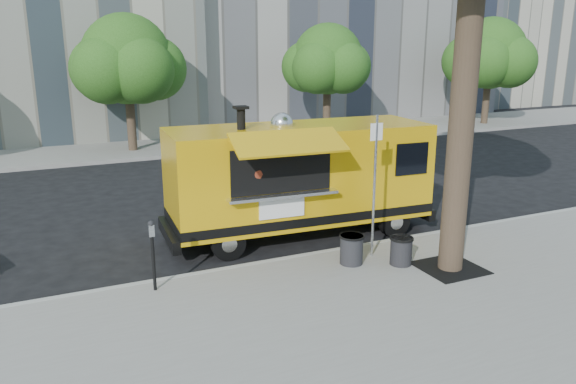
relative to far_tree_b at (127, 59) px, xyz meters
name	(u,v)px	position (x,y,z in m)	size (l,w,h in m)	color
ground	(276,249)	(1.00, -12.70, -3.83)	(120.00, 120.00, 0.00)	black
sidewalk	(373,324)	(1.00, -16.70, -3.76)	(60.00, 6.00, 0.15)	gray
curb	(293,260)	(1.00, -13.63, -3.76)	(60.00, 0.14, 0.16)	#999993
far_sidewalk	(153,147)	(1.00, 0.80, -3.76)	(60.00, 5.00, 0.15)	gray
tree_well	(450,268)	(3.60, -15.50, -3.68)	(1.20, 1.20, 0.02)	black
far_tree_b	(127,59)	(0.00, 0.00, 0.00)	(3.60, 3.60, 5.50)	#33261C
far_tree_c	(328,59)	(9.00, -0.30, -0.12)	(3.24, 3.24, 5.21)	#33261C
far_tree_d	(490,53)	(19.00, -0.10, 0.06)	(3.78, 3.78, 5.64)	#33261C
sign_post	(375,178)	(2.55, -14.25, -1.98)	(0.28, 0.06, 3.00)	silver
parking_meter	(152,247)	(-2.00, -14.05, -2.85)	(0.11, 0.11, 1.33)	black
food_truck	(299,176)	(1.85, -12.13, -2.35)	(6.53, 3.14, 3.16)	#DBA40B
trash_bin_left	(352,248)	(1.92, -14.46, -3.36)	(0.51, 0.51, 0.61)	black
trash_bin_right	(401,250)	(2.82, -14.91, -3.37)	(0.48, 0.48, 0.58)	black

